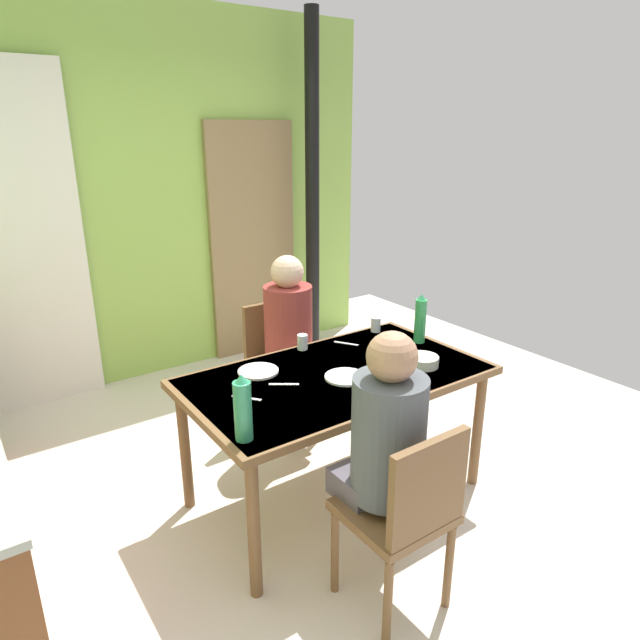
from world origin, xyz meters
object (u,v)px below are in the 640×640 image
Objects in this scene: person_far_diner at (289,325)px; serving_bowl_center at (423,361)px; water_bottle_green_near at (243,409)px; water_bottle_green_far at (420,320)px; dining_table at (337,385)px; chair_far_diner at (279,360)px; person_near_diner at (386,434)px; chair_near_diner at (406,511)px.

person_far_diner is 4.53× the size of serving_bowl_center.
water_bottle_green_far is at bearing 15.37° from water_bottle_green_near.
water_bottle_green_far is (1.36, 0.37, 0.00)m from water_bottle_green_near.
chair_far_diner is (0.13, 0.80, -0.17)m from dining_table.
dining_table is 2.02× the size of person_near_diner.
dining_table is 1.79× the size of chair_near_diner.
chair_near_diner is (-0.25, -0.80, -0.17)m from dining_table.
chair_far_diner is 2.94× the size of water_bottle_green_far.
chair_near_diner is 1.32m from water_bottle_green_far.
chair_near_diner is at bearing -90.00° from person_near_diner.
chair_far_diner is at bearing -90.00° from person_far_diner.
water_bottle_green_near reaches higher than dining_table.
water_bottle_green_far is at bearing 48.18° from serving_bowl_center.
person_far_diner is (0.37, 1.32, 0.00)m from person_near_diner.
person_near_diner is at bearing -38.91° from water_bottle_green_near.
water_bottle_green_far is at bearing 43.66° from chair_near_diner.
person_far_diner is 2.60× the size of water_bottle_green_far.
chair_far_diner is 0.31m from person_far_diner.
person_near_diner is at bearing -110.48° from dining_table.
person_far_diner is at bearing 75.62° from chair_near_diner.
person_near_diner reaches higher than water_bottle_green_near.
water_bottle_green_near is 1.14m from serving_bowl_center.
chair_near_diner is 3.01× the size of water_bottle_green_near.
person_near_diner is at bearing 90.00° from chair_near_diner.
person_far_diner is at bearing 109.88° from serving_bowl_center.
water_bottle_green_near reaches higher than chair_near_diner.
person_far_diner is (0.13, 0.66, 0.11)m from dining_table.
dining_table is 0.48m from serving_bowl_center.
chair_far_diner is 1.53m from person_near_diner.
chair_far_diner is at bearing 127.04° from water_bottle_green_far.
water_bottle_green_near is at bearing 49.35° from person_far_diner.
water_bottle_green_near is at bearing 141.09° from person_near_diner.
person_near_diner is (0.00, 0.14, 0.28)m from chair_near_diner.
dining_table is at bearing 156.67° from serving_bowl_center.
water_bottle_green_near is (-0.82, -1.09, 0.37)m from chair_far_diner.
person_near_diner is at bearing 75.62° from chair_far_diner.
water_bottle_green_near is 1.70× the size of serving_bowl_center.
person_far_diner is at bearing 90.00° from chair_far_diner.
dining_table is at bearing 80.94° from chair_far_diner.
water_bottle_green_far is (0.54, -0.58, 0.09)m from person_far_diner.
water_bottle_green_far is at bearing 6.60° from dining_table.
chair_near_diner is at bearing -48.03° from water_bottle_green_near.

